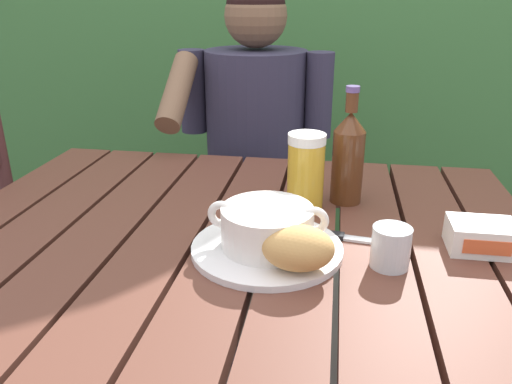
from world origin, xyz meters
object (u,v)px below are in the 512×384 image
bread_roll (298,248)px  beer_bottle (348,156)px  serving_plate (267,248)px  soup_bowl (267,226)px  chair_near_diner (263,195)px  person_eating (253,147)px  water_glass_small (391,247)px  beer_glass (306,172)px  butter_tub (481,236)px  table_knife (342,237)px

bread_roll → beer_bottle: bearing=76.4°
serving_plate → soup_bowl: size_ratio=1.27×
chair_near_diner → serving_plate: bearing=-81.2°
person_eating → beer_bottle: 0.60m
beer_bottle → water_glass_small: (0.07, -0.27, -0.07)m
person_eating → chair_near_diner: bearing=89.2°
person_eating → beer_glass: (0.20, -0.57, 0.13)m
butter_tub → chair_near_diner: bearing=120.1°
beer_glass → bread_roll: bearing=-88.5°
beer_bottle → butter_tub: 0.31m
bread_roll → butter_tub: bread_roll is taller
beer_glass → table_knife: 0.17m
bread_roll → person_eating: bearing=104.3°
beer_bottle → water_glass_small: size_ratio=3.55×
person_eating → butter_tub: size_ratio=11.01×
chair_near_diner → person_eating: size_ratio=0.77×
person_eating → soup_bowl: size_ratio=5.88×
chair_near_diner → butter_tub: (0.52, -0.89, 0.32)m
beer_bottle → person_eating: bearing=119.5°
beer_glass → water_glass_small: size_ratio=2.32×
serving_plate → soup_bowl: 0.04m
person_eating → bread_roll: 0.86m
person_eating → beer_bottle: size_ratio=4.96×
serving_plate → beer_bottle: 0.30m
soup_bowl → beer_bottle: size_ratio=0.84×
chair_near_diner → person_eating: person_eating is taller
chair_near_diner → butter_tub: size_ratio=8.45×
bread_roll → beer_bottle: size_ratio=0.47×
bread_roll → beer_glass: beer_glass is taller
table_knife → chair_near_diner: bearing=107.4°
water_glass_small → serving_plate: bearing=175.2°
chair_near_diner → beer_bottle: bearing=-68.1°
person_eating → butter_tub: 0.87m
bread_roll → water_glass_small: bearing=19.1°
person_eating → water_glass_small: size_ratio=17.60×
soup_bowl → butter_tub: (0.37, 0.07, -0.02)m
serving_plate → water_glass_small: 0.21m
butter_tub → table_knife: size_ratio=0.69×
serving_plate → table_knife: (0.13, 0.07, -0.00)m
butter_tub → table_knife: bearing=179.5°
serving_plate → beer_bottle: (0.14, 0.25, 0.10)m
serving_plate → beer_glass: size_ratio=1.63×
chair_near_diner → beer_glass: bearing=-75.3°
water_glass_small → bread_roll: bearing=-160.9°
chair_near_diner → serving_plate: 1.02m
soup_bowl → bread_roll: soup_bowl is taller
bread_roll → table_knife: (0.07, 0.14, -0.04)m
water_glass_small → beer_bottle: bearing=104.8°
bread_roll → table_knife: bread_roll is taller
soup_bowl → table_knife: (0.13, 0.07, -0.05)m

